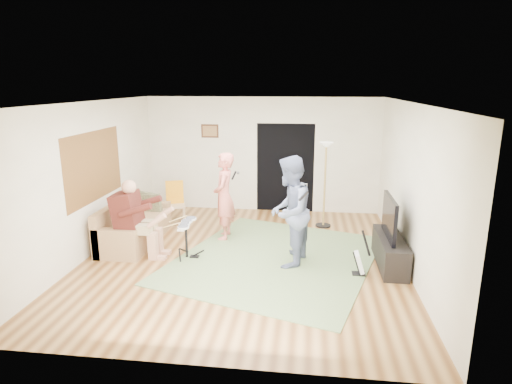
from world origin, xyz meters
TOP-DOWN VIEW (x-y plane):
  - floor at (0.00, 0.00)m, footprint 6.00×6.00m
  - walls at (0.00, 0.00)m, footprint 5.50×6.00m
  - ceiling at (0.00, 0.00)m, footprint 6.00×6.00m
  - window_blinds at (-2.74, 0.20)m, footprint 0.00×2.05m
  - doorway at (0.55, 2.99)m, footprint 2.10×0.00m
  - picture_frame at (-1.25, 2.99)m, footprint 0.42×0.03m
  - area_rug at (0.56, 0.03)m, footprint 4.11×4.44m
  - sofa at (-2.29, 0.54)m, footprint 0.81×1.97m
  - drummer at (-1.87, -0.11)m, footprint 0.90×0.50m
  - drum_kit at (-1.00, -0.11)m, footprint 0.37×0.66m
  - singer at (-0.52, 0.96)m, footprint 0.44×0.65m
  - microphone at (-0.32, 0.96)m, footprint 0.06×0.06m
  - guitarist at (0.80, -0.15)m, footprint 0.89×1.04m
  - guitar_held at (1.00, -0.15)m, footprint 0.24×0.61m
  - guitar_spare at (1.96, -0.45)m, footprint 0.28×0.25m
  - torchiere_lamp at (1.45, 1.93)m, footprint 0.33×0.33m
  - dining_chair at (-1.74, 1.70)m, footprint 0.51×0.53m
  - tv_cabinet at (2.50, -0.00)m, footprint 0.40×1.40m
  - television at (2.45, -0.00)m, footprint 0.06×1.02m

SIDE VIEW (x-z plane):
  - floor at x=0.00m, z-range 0.00..0.00m
  - area_rug at x=0.56m, z-range 0.00..0.02m
  - guitar_spare at x=1.96m, z-range -0.16..0.60m
  - tv_cabinet at x=2.50m, z-range 0.00..0.50m
  - sofa at x=-2.29m, z-range -0.13..0.66m
  - drum_kit at x=-1.00m, z-range -0.04..0.64m
  - dining_chair at x=-1.74m, z-range -0.13..0.80m
  - drummer at x=-1.87m, z-range -0.15..1.23m
  - television at x=2.45m, z-range 0.51..1.19m
  - singer at x=-0.52m, z-range 0.00..1.72m
  - guitarist at x=0.80m, z-range 0.00..1.87m
  - doorway at x=0.55m, z-range 0.00..2.10m
  - torchiere_lamp at x=1.45m, z-range 0.34..2.16m
  - guitar_held at x=1.00m, z-range 1.14..1.40m
  - microphone at x=-0.32m, z-range 1.16..1.40m
  - walls at x=0.00m, z-range 0.00..2.70m
  - window_blinds at x=-2.74m, z-range 0.53..2.58m
  - picture_frame at x=-1.25m, z-range 1.74..2.06m
  - ceiling at x=0.00m, z-range 2.70..2.70m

